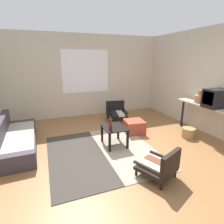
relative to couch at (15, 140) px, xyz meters
The scene contains 14 objects.
ground_plane 2.35m from the couch, 27.81° to the right, with size 7.80×7.80×0.00m, color olive.
far_wall_with_window 3.08m from the couch, 43.46° to the left, with size 5.60×0.13×2.70m.
side_wall_right 4.93m from the couch, ahead, with size 0.12×6.60×2.70m, color beige.
area_rug 1.95m from the couch, 25.63° to the right, with size 2.21×2.33×0.01m.
couch is the anchor object (origin of this frame).
coffee_table 2.20m from the couch, 16.61° to the right, with size 0.50×0.61×0.45m.
armchair_by_window 3.03m from the couch, 20.31° to the left, with size 0.71×0.73×0.58m.
armchair_striped_foreground 3.11m from the couch, 40.39° to the right, with size 0.71×0.73×0.54m.
ottoman_orange 2.87m from the couch, ahead, with size 0.49×0.49×0.35m, color #993D28.
console_shelf 4.57m from the couch, 13.46° to the right, with size 0.40×1.84×0.83m.
crt_television 4.65m from the couch, 15.26° to the right, with size 0.55×0.37×0.43m.
clay_vase 4.53m from the couch, ahead, with size 0.24×0.24×0.32m.
glass_bottle 2.14m from the couch, 20.96° to the right, with size 0.07×0.07×0.29m.
wicker_basket 4.12m from the couch, 12.63° to the right, with size 0.32×0.32×0.25m, color #9E7A4C.
Camera 1 is at (-1.35, -3.03, 1.92)m, focal length 28.77 mm.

